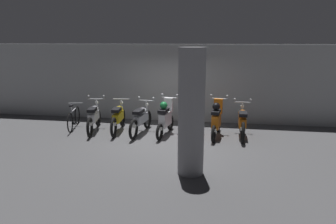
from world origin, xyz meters
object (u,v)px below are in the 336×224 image
object	(u,v)px
motorbike_slot_5	(217,119)
support_pillar	(191,113)
motorbike_slot_0	(94,117)
motorbike_slot_2	(141,119)
motorbike_slot_1	(118,117)
motorbike_slot_4	(191,120)
motorbike_slot_3	(165,118)
bicycle	(74,118)
motorbike_slot_6	(242,121)

from	to	relation	value
motorbike_slot_5	support_pillar	distance (m)	3.06
motorbike_slot_0	motorbike_slot_2	world-z (taller)	same
motorbike_slot_1	motorbike_slot_4	bearing A→B (deg)	-3.98
motorbike_slot_3	motorbike_slot_4	size ratio (longest dim) A/B	0.87
motorbike_slot_4	bicycle	xyz separation A→B (m)	(-4.12, 0.28, -0.17)
motorbike_slot_0	motorbike_slot_2	bearing A→B (deg)	-0.80
motorbike_slot_6	motorbike_slot_3	bearing A→B (deg)	-174.85
bicycle	support_pillar	size ratio (longest dim) A/B	0.59
motorbike_slot_2	bicycle	distance (m)	2.50
motorbike_slot_1	motorbike_slot_2	xyz separation A→B (m)	(0.82, -0.13, 0.00)
motorbike_slot_4	support_pillar	world-z (taller)	support_pillar
motorbike_slot_6	bicycle	distance (m)	5.76
motorbike_slot_3	motorbike_slot_6	xyz separation A→B (m)	(2.45, 0.22, -0.08)
motorbike_slot_2	bicycle	size ratio (longest dim) A/B	1.15
motorbike_slot_5	motorbike_slot_2	bearing A→B (deg)	-178.80
motorbike_slot_5	motorbike_slot_6	world-z (taller)	motorbike_slot_5
motorbike_slot_3	support_pillar	xyz separation A→B (m)	(1.05, -2.80, 0.87)
motorbike_slot_0	support_pillar	distance (m)	4.62
motorbike_slot_3	motorbike_slot_5	distance (m)	1.64
motorbike_slot_4	motorbike_slot_6	distance (m)	1.65
motorbike_slot_3	support_pillar	bearing A→B (deg)	-69.49
motorbike_slot_1	motorbike_slot_2	world-z (taller)	motorbike_slot_2
motorbike_slot_3	motorbike_slot_6	world-z (taller)	motorbike_slot_3
motorbike_slot_6	bicycle	bearing A→B (deg)	179.57
motorbike_slot_4	support_pillar	size ratio (longest dim) A/B	0.67
motorbike_slot_0	motorbike_slot_3	xyz separation A→B (m)	(2.46, -0.05, 0.08)
motorbike_slot_0	motorbike_slot_1	size ratio (longest dim) A/B	0.99
motorbike_slot_4	motorbike_slot_6	bearing A→B (deg)	8.26
motorbike_slot_1	motorbike_slot_4	world-z (taller)	motorbike_slot_4
motorbike_slot_4	motorbike_slot_5	size ratio (longest dim) A/B	1.15
motorbike_slot_0	motorbike_slot_2	size ratio (longest dim) A/B	0.99
motorbike_slot_1	support_pillar	world-z (taller)	support_pillar
motorbike_slot_2	motorbike_slot_3	bearing A→B (deg)	-1.73
motorbike_slot_4	motorbike_slot_5	xyz separation A→B (m)	(0.82, 0.09, 0.04)
bicycle	motorbike_slot_2	bearing A→B (deg)	-5.51
motorbike_slot_3	support_pillar	world-z (taller)	support_pillar
motorbike_slot_3	motorbike_slot_6	size ratio (longest dim) A/B	0.86
motorbike_slot_6	bicycle	xyz separation A→B (m)	(-5.76, 0.04, -0.13)
bicycle	support_pillar	bearing A→B (deg)	-35.16
support_pillar	motorbike_slot_6	bearing A→B (deg)	65.08
motorbike_slot_1	bicycle	size ratio (longest dim) A/B	1.15
motorbike_slot_2	motorbike_slot_3	distance (m)	0.82
motorbike_slot_2	motorbike_slot_3	size ratio (longest dim) A/B	1.16
motorbike_slot_1	motorbike_slot_3	bearing A→B (deg)	-5.38
motorbike_slot_4	motorbike_slot_6	xyz separation A→B (m)	(1.64, 0.24, -0.04)
motorbike_slot_2	support_pillar	xyz separation A→B (m)	(1.87, -2.83, 0.95)
motorbike_slot_1	motorbike_slot_6	world-z (taller)	motorbike_slot_6
motorbike_slot_6	support_pillar	size ratio (longest dim) A/B	0.68
motorbike_slot_4	support_pillar	distance (m)	2.94
motorbike_slot_1	motorbike_slot_6	distance (m)	4.10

